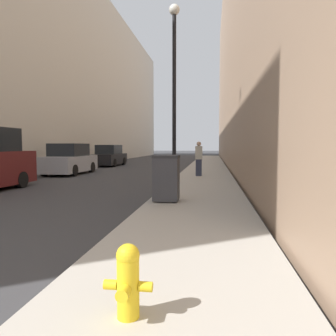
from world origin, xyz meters
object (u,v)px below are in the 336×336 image
parked_sedan_near (69,160)px  pedestrian_on_sidewalk (199,159)px  parked_sedan_far (109,156)px  lamppost (174,83)px  fire_hydrant (128,279)px  trash_bin (166,178)px

parked_sedan_near → pedestrian_on_sidewalk: size_ratio=2.51×
parked_sedan_far → lamppost: bearing=-62.9°
parked_sedan_near → pedestrian_on_sidewalk: 7.70m
lamppost → parked_sedan_far: 15.59m
fire_hydrant → parked_sedan_far: (-7.64, 23.10, 0.30)m
fire_hydrant → parked_sedan_near: bearing=116.2°
parked_sedan_far → pedestrian_on_sidewalk: size_ratio=2.65×
trash_bin → parked_sedan_near: 11.48m
trash_bin → parked_sedan_far: (-7.12, 16.96, -0.00)m
trash_bin → parked_sedan_near: parked_sedan_near is taller
fire_hydrant → parked_sedan_far: bearing=108.3°
lamppost → parked_sedan_near: lamppost is taller
parked_sedan_far → pedestrian_on_sidewalk: 12.08m
pedestrian_on_sidewalk → parked_sedan_far: bearing=129.6°
fire_hydrant → trash_bin: size_ratio=0.53×
trash_bin → parked_sedan_near: size_ratio=0.29×
pedestrian_on_sidewalk → trash_bin: bearing=-94.3°
parked_sedan_near → parked_sedan_far: parked_sedan_near is taller
fire_hydrant → trash_bin: 6.17m
parked_sedan_near → pedestrian_on_sidewalk: (7.56, -1.47, 0.19)m
lamppost → pedestrian_on_sidewalk: (0.75, 4.27, -3.01)m
parked_sedan_far → fire_hydrant: bearing=-71.7°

